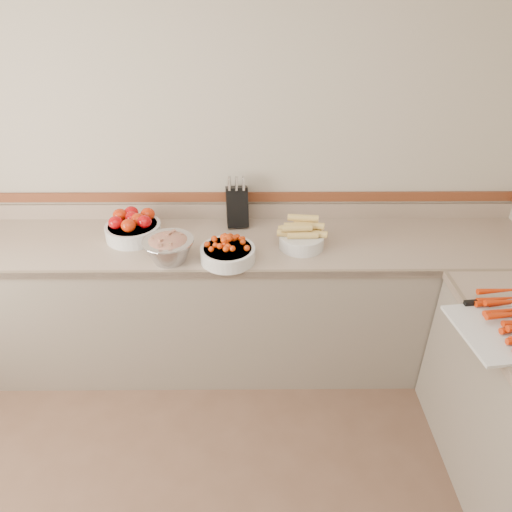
{
  "coord_description": "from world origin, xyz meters",
  "views": [
    {
      "loc": [
        0.34,
        -0.67,
        2.23
      ],
      "look_at": [
        0.35,
        1.35,
        1.0
      ],
      "focal_mm": 32.0,
      "sensor_mm": 36.0,
      "label": 1
    }
  ],
  "objects_px": {
    "rhubarb_bowl": "(169,248)",
    "knife_block": "(237,206)",
    "cherry_tomato_bowl": "(227,252)",
    "corn_bowl": "(302,237)",
    "tomato_bowl": "(133,227)"
  },
  "relations": [
    {
      "from": "rhubarb_bowl",
      "to": "knife_block",
      "type": "bearing_deg",
      "value": 50.01
    },
    {
      "from": "cherry_tomato_bowl",
      "to": "knife_block",
      "type": "bearing_deg",
      "value": 84.38
    },
    {
      "from": "corn_bowl",
      "to": "rhubarb_bowl",
      "type": "distance_m",
      "value": 0.75
    },
    {
      "from": "knife_block",
      "to": "corn_bowl",
      "type": "bearing_deg",
      "value": -36.81
    },
    {
      "from": "knife_block",
      "to": "cherry_tomato_bowl",
      "type": "relative_size",
      "value": 1.06
    },
    {
      "from": "corn_bowl",
      "to": "rhubarb_bowl",
      "type": "height_order",
      "value": "corn_bowl"
    },
    {
      "from": "corn_bowl",
      "to": "cherry_tomato_bowl",
      "type": "bearing_deg",
      "value": -160.31
    },
    {
      "from": "cherry_tomato_bowl",
      "to": "corn_bowl",
      "type": "bearing_deg",
      "value": 19.69
    },
    {
      "from": "tomato_bowl",
      "to": "cherry_tomato_bowl",
      "type": "relative_size",
      "value": 1.08
    },
    {
      "from": "corn_bowl",
      "to": "rhubarb_bowl",
      "type": "bearing_deg",
      "value": -168.64
    },
    {
      "from": "corn_bowl",
      "to": "rhubarb_bowl",
      "type": "relative_size",
      "value": 1.03
    },
    {
      "from": "knife_block",
      "to": "corn_bowl",
      "type": "relative_size",
      "value": 1.11
    },
    {
      "from": "corn_bowl",
      "to": "knife_block",
      "type": "bearing_deg",
      "value": 143.19
    },
    {
      "from": "knife_block",
      "to": "rhubarb_bowl",
      "type": "relative_size",
      "value": 1.14
    },
    {
      "from": "knife_block",
      "to": "tomato_bowl",
      "type": "relative_size",
      "value": 0.98
    }
  ]
}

